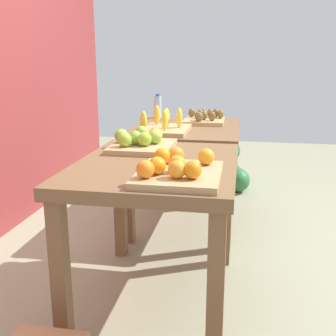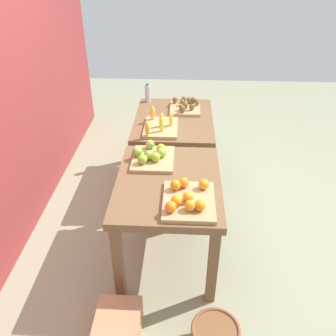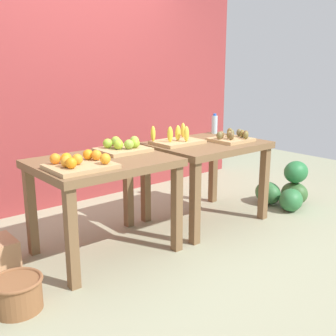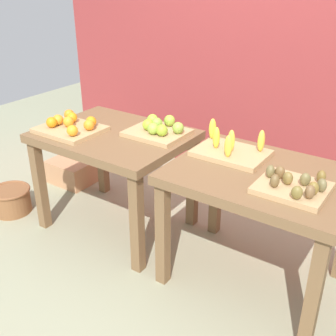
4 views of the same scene
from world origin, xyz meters
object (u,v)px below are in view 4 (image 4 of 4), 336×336
object	(u,v)px
orange_bin	(71,126)
apple_bin	(158,129)
display_table_left	(115,147)
display_table_right	(260,190)
banana_crate	(231,149)
wicker_basket	(11,200)
kiwi_bin	(294,186)
cardboard_produce_box	(72,171)

from	to	relation	value
orange_bin	apple_bin	size ratio (longest dim) A/B	1.09
display_table_left	display_table_right	bearing A→B (deg)	0.00
banana_crate	wicker_basket	distance (m)	1.90
orange_bin	banana_crate	bearing A→B (deg)	13.31
banana_crate	kiwi_bin	size ratio (longest dim) A/B	1.25
apple_bin	cardboard_produce_box	xyz separation A→B (m)	(-1.11, 0.15, -0.70)
orange_bin	apple_bin	world-z (taller)	apple_bin
orange_bin	kiwi_bin	size ratio (longest dim) A/B	1.22
display_table_right	apple_bin	size ratio (longest dim) A/B	2.58
display_table_right	wicker_basket	distance (m)	2.07
apple_bin	banana_crate	size ratio (longest dim) A/B	0.90
display_table_right	apple_bin	world-z (taller)	apple_bin
cardboard_produce_box	kiwi_bin	bearing A→B (deg)	-10.86
display_table_right	cardboard_produce_box	xyz separation A→B (m)	(-1.95, 0.30, -0.55)
display_table_left	apple_bin	xyz separation A→B (m)	(0.28, 0.15, 0.15)
banana_crate	cardboard_produce_box	distance (m)	1.83
apple_bin	cardboard_produce_box	bearing A→B (deg)	172.24
display_table_left	kiwi_bin	distance (m)	1.36
display_table_right	orange_bin	distance (m)	1.41
banana_crate	display_table_right	bearing A→B (deg)	-24.46
orange_bin	kiwi_bin	xyz separation A→B (m)	(1.61, 0.03, -0.00)
kiwi_bin	cardboard_produce_box	distance (m)	2.32
apple_bin	banana_crate	bearing A→B (deg)	-2.86
display_table_left	apple_bin	distance (m)	0.36
display_table_left	cardboard_produce_box	distance (m)	1.04
orange_bin	cardboard_produce_box	size ratio (longest dim) A/B	1.10
display_table_right	banana_crate	xyz separation A→B (m)	(-0.26, 0.12, 0.15)
cardboard_produce_box	banana_crate	bearing A→B (deg)	-6.11
orange_bin	kiwi_bin	world-z (taller)	orange_bin
orange_bin	kiwi_bin	bearing A→B (deg)	1.09
display_table_left	orange_bin	distance (m)	0.34
cardboard_produce_box	display_table_left	bearing A→B (deg)	-19.91
orange_bin	wicker_basket	size ratio (longest dim) A/B	1.36
apple_bin	cardboard_produce_box	distance (m)	1.32
display_table_right	apple_bin	distance (m)	0.86
cardboard_produce_box	apple_bin	bearing A→B (deg)	-7.76
wicker_basket	cardboard_produce_box	distance (m)	0.65
apple_bin	banana_crate	world-z (taller)	banana_crate
wicker_basket	orange_bin	bearing A→B (deg)	19.38
wicker_basket	cardboard_produce_box	size ratio (longest dim) A/B	0.81
banana_crate	cardboard_produce_box	world-z (taller)	banana_crate
display_table_left	banana_crate	distance (m)	0.88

